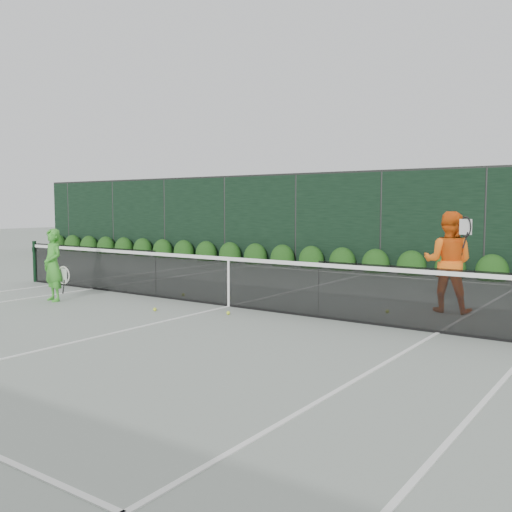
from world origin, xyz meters
The scene contains 8 objects.
ground centered at (0.00, 0.00, 0.00)m, with size 80.00×80.00×0.00m, color gray.
tennis_net centered at (-0.02, 0.00, 0.53)m, with size 12.90×0.10×1.07m.
player_woman centered at (-3.38, -1.58, 0.75)m, with size 0.65×0.45×1.51m.
player_man centered at (3.68, 1.91, 0.94)m, with size 0.99×0.82×1.88m.
court_lines centered at (0.00, 0.00, 0.01)m, with size 11.03×23.83×0.01m.
windscreen_fence centered at (0.00, -2.71, 1.51)m, with size 32.00×21.07×3.06m.
hedge_row centered at (0.00, 7.15, 0.23)m, with size 31.66×0.65×0.94m.
tennis_balls centered at (0.07, 0.08, 0.03)m, with size 4.51×2.40×0.07m.
Camera 1 is at (6.82, -8.76, 1.97)m, focal length 40.00 mm.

